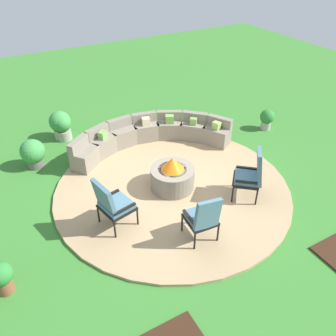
# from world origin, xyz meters

# --- Properties ---
(ground_plane) EXTENTS (24.00, 24.00, 0.00)m
(ground_plane) POSITION_xyz_m (0.00, 0.00, 0.00)
(ground_plane) COLOR #387A2D
(patio_circle) EXTENTS (5.23, 5.23, 0.06)m
(patio_circle) POSITION_xyz_m (0.00, 0.00, 0.03)
(patio_circle) COLOR tan
(patio_circle) RESTS_ON ground_plane
(fire_pit) EXTENTS (0.97, 0.97, 0.77)m
(fire_pit) POSITION_xyz_m (0.00, 0.00, 0.36)
(fire_pit) COLOR gray
(fire_pit) RESTS_ON patio_circle
(curved_stone_bench) EXTENTS (4.15, 1.81, 0.72)m
(curved_stone_bench) POSITION_xyz_m (0.37, 1.86, 0.36)
(curved_stone_bench) COLOR gray
(curved_stone_bench) RESTS_ON patio_circle
(lounge_chair_front_left) EXTENTS (0.73, 0.71, 1.11)m
(lounge_chair_front_left) POSITION_xyz_m (-1.59, -0.51, 0.62)
(lounge_chair_front_left) COLOR black
(lounge_chair_front_left) RESTS_ON patio_circle
(lounge_chair_front_right) EXTENTS (0.56, 0.58, 1.04)m
(lounge_chair_front_right) POSITION_xyz_m (-0.31, -1.63, 0.60)
(lounge_chair_front_right) COLOR black
(lounge_chair_front_right) RESTS_ON patio_circle
(lounge_chair_back_left) EXTENTS (0.78, 0.82, 1.16)m
(lounge_chair_back_left) POSITION_xyz_m (1.28, -1.07, 0.64)
(lounge_chair_back_left) COLOR black
(lounge_chair_back_left) RESTS_ON patio_circle
(potted_plant_0) EXTENTS (0.39, 0.39, 0.61)m
(potted_plant_0) POSITION_xyz_m (-3.68, -1.00, 0.35)
(potted_plant_0) COLOR brown
(potted_plant_0) RESTS_ON ground_plane
(potted_plant_1) EXTENTS (0.59, 0.59, 0.73)m
(potted_plant_1) POSITION_xyz_m (-2.49, 2.43, 0.39)
(potted_plant_1) COLOR #605B56
(potted_plant_1) RESTS_ON ground_plane
(potted_plant_2) EXTENTS (0.44, 0.44, 0.70)m
(potted_plant_2) POSITION_xyz_m (-1.50, 3.38, 0.37)
(potted_plant_2) COLOR #A89E8E
(potted_plant_2) RESTS_ON ground_plane
(potted_plant_3) EXTENTS (0.58, 0.58, 0.79)m
(potted_plant_3) POSITION_xyz_m (-1.53, 3.51, 0.43)
(potted_plant_3) COLOR #A89E8E
(potted_plant_3) RESTS_ON ground_plane
(potted_plant_4) EXTENTS (0.41, 0.41, 0.60)m
(potted_plant_4) POSITION_xyz_m (3.77, 1.13, 0.33)
(potted_plant_4) COLOR #A89E8E
(potted_plant_4) RESTS_ON ground_plane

